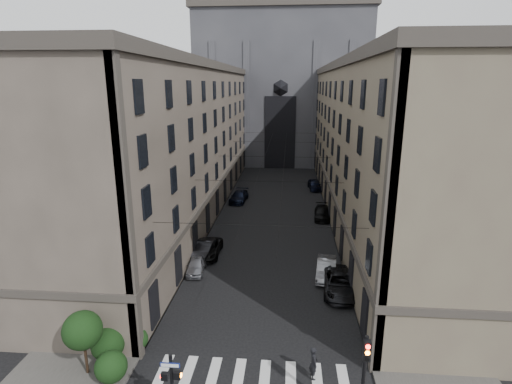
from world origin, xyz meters
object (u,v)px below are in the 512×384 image
(car_left_far, at_px, (239,197))
(car_right_near, at_px, (326,268))
(traffic_light_right, at_px, (364,373))
(pedestrian, at_px, (314,363))
(car_right_midfar, at_px, (322,213))
(gothic_tower, at_px, (282,76))
(car_left_near, at_px, (196,265))
(car_right_far, at_px, (315,185))
(car_right_midnear, at_px, (340,283))
(car_left_midfar, at_px, (208,249))
(car_left_midnear, at_px, (204,250))

(car_left_far, bearing_deg, car_right_near, -59.24)
(traffic_light_right, xyz_separation_m, pedestrian, (-2.08, 3.42, -2.29))
(car_left_far, distance_m, car_right_midfar, 13.00)
(gothic_tower, relative_size, car_left_far, 11.32)
(car_left_near, height_order, car_right_far, car_right_far)
(car_right_midnear, xyz_separation_m, pedestrian, (-2.68, -10.07, 0.19))
(car_right_midnear, bearing_deg, car_left_near, 170.50)
(car_left_near, xyz_separation_m, pedestrian, (9.72, -12.59, 0.35))
(traffic_light_right, distance_m, car_right_near, 16.25)
(car_right_near, height_order, car_right_midfar, car_right_near)
(gothic_tower, xyz_separation_m, car_right_midfar, (6.20, -41.17, -17.08))
(car_left_midfar, xyz_separation_m, car_right_near, (11.17, -3.55, 0.07))
(gothic_tower, relative_size, traffic_light_right, 11.15)
(car_left_midfar, relative_size, pedestrian, 2.53)
(car_right_midfar, bearing_deg, car_right_far, 94.40)
(car_right_near, bearing_deg, car_left_midfar, 169.00)
(car_left_far, relative_size, car_right_far, 1.11)
(car_left_midnear, bearing_deg, car_left_far, 93.96)
(traffic_light_right, relative_size, car_left_far, 1.01)
(car_right_midnear, bearing_deg, gothic_tower, 97.97)
(car_right_midnear, xyz_separation_m, car_right_far, (-0.18, 32.45, -0.02))
(car_left_midfar, relative_size, car_right_midnear, 0.87)
(traffic_light_right, xyz_separation_m, car_right_near, (-0.28, 16.06, -2.52))
(car_left_midfar, bearing_deg, car_left_midnear, -123.91)
(traffic_light_right, bearing_deg, car_left_far, 105.70)
(car_left_far, bearing_deg, car_right_midnear, -59.89)
(car_left_midfar, distance_m, car_right_midnear, 13.52)
(car_right_midfar, relative_size, pedestrian, 2.47)
(car_left_midfar, height_order, car_right_midfar, car_right_midfar)
(traffic_light_right, height_order, car_right_midnear, traffic_light_right)
(car_right_midfar, bearing_deg, gothic_tower, 102.22)
(traffic_light_right, relative_size, car_left_midnear, 1.11)
(gothic_tower, relative_size, car_right_midnear, 9.96)
(car_left_near, height_order, car_left_far, car_left_far)
(traffic_light_right, distance_m, car_left_far, 39.78)
(car_right_near, height_order, pedestrian, pedestrian)
(gothic_tower, xyz_separation_m, car_left_midnear, (-6.13, -53.85, -17.03))
(car_left_far, distance_m, car_right_near, 24.51)
(car_left_midnear, distance_m, pedestrian, 18.49)
(car_left_midnear, relative_size, car_left_midfar, 0.93)
(car_left_midfar, distance_m, pedestrian, 18.71)
(traffic_light_right, bearing_deg, car_right_midfar, 88.92)
(car_right_midfar, bearing_deg, pedestrian, -91.73)
(car_left_midnear, bearing_deg, car_right_far, 72.51)
(car_left_midfar, xyz_separation_m, car_right_midnear, (12.05, -6.13, 0.11))
(car_left_midfar, xyz_separation_m, pedestrian, (9.36, -16.19, 0.30))
(car_left_midfar, bearing_deg, gothic_tower, 83.50)
(gothic_tower, bearing_deg, car_right_far, -77.49)
(traffic_light_right, height_order, car_right_midfar, traffic_light_right)
(car_left_midnear, relative_size, car_right_midnear, 0.80)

